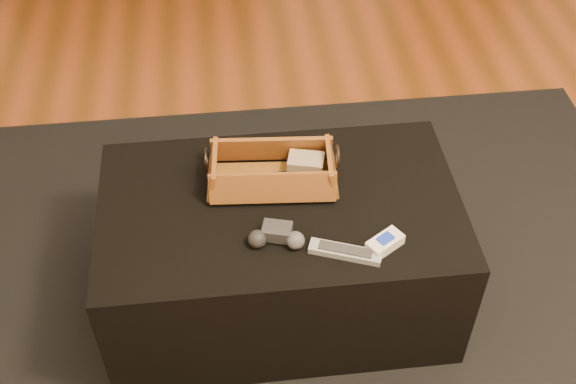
{
  "coord_description": "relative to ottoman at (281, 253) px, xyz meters",
  "views": [
    {
      "loc": [
        -0.21,
        -1.25,
        1.85
      ],
      "look_at": [
        -0.06,
        0.11,
        0.49
      ],
      "focal_mm": 45.0,
      "sensor_mm": 36.0,
      "label": 1
    }
  ],
  "objects": [
    {
      "name": "tv_remote",
      "position": [
        -0.03,
        0.07,
        0.23
      ],
      "size": [
        0.19,
        0.05,
        0.02
      ],
      "primitive_type": "cube",
      "rotation": [
        0.0,
        0.0,
        0.03
      ],
      "color": "black",
      "rests_on": "wicker_basket"
    },
    {
      "name": "cream_gadget",
      "position": [
        0.25,
        -0.19,
        0.23
      ],
      "size": [
        0.11,
        0.09,
        0.04
      ],
      "color": "white",
      "rests_on": "ottoman"
    },
    {
      "name": "cloth_bundle",
      "position": [
        0.08,
        0.1,
        0.25
      ],
      "size": [
        0.11,
        0.09,
        0.05
      ],
      "primitive_type": "cube",
      "rotation": [
        0.0,
        0.0,
        -0.25
      ],
      "color": "tan",
      "rests_on": "wicker_basket"
    },
    {
      "name": "game_controller",
      "position": [
        -0.02,
        -0.14,
        0.23
      ],
      "size": [
        0.15,
        0.1,
        0.05
      ],
      "color": "#2B2A2D",
      "rests_on": "ottoman"
    },
    {
      "name": "silver_remote",
      "position": [
        0.15,
        -0.2,
        0.22
      ],
      "size": [
        0.19,
        0.11,
        0.02
      ],
      "color": "#A8ABB0",
      "rests_on": "ottoman"
    },
    {
      "name": "floor",
      "position": [
        0.08,
        -0.13,
        -0.23
      ],
      "size": [
        5.0,
        5.5,
        0.01
      ],
      "primitive_type": "cube",
      "color": "brown",
      "rests_on": "ground"
    },
    {
      "name": "area_rug",
      "position": [
        0.0,
        -0.05,
        -0.22
      ],
      "size": [
        2.6,
        2.0,
        0.01
      ],
      "primitive_type": "cube",
      "color": "black",
      "rests_on": "floor"
    },
    {
      "name": "ottoman",
      "position": [
        0.0,
        0.0,
        0.0
      ],
      "size": [
        1.0,
        0.6,
        0.42
      ],
      "primitive_type": "cube",
      "color": "black",
      "rests_on": "area_rug"
    },
    {
      "name": "wicker_basket",
      "position": [
        -0.01,
        0.08,
        0.25
      ],
      "size": [
        0.37,
        0.22,
        0.13
      ],
      "color": "#AF6D27",
      "rests_on": "ottoman"
    }
  ]
}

